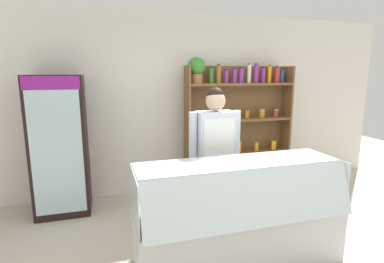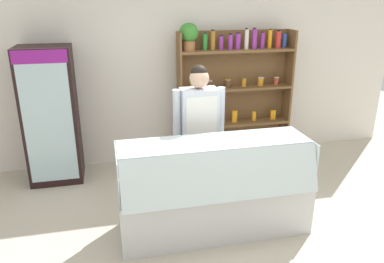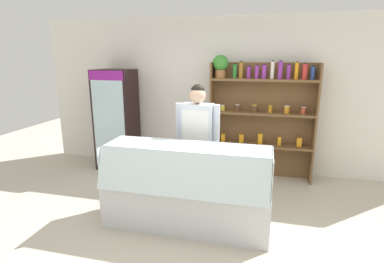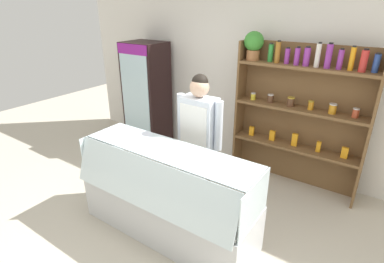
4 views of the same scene
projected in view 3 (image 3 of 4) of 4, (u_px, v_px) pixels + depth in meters
The scene contains 6 objects.
ground_plane at pixel (196, 232), 3.56m from camera, with size 12.00×12.00×0.00m, color beige.
back_wall at pixel (224, 95), 5.32m from camera, with size 6.80×0.10×2.70m, color white.
drinks_fridge at pixel (117, 120), 5.46m from camera, with size 0.67×0.57×1.81m.
shelving_unit at pixel (258, 110), 4.95m from camera, with size 1.70×0.29×2.05m.
deli_display_case at pixel (186, 201), 3.64m from camera, with size 1.98×0.71×1.01m.
shop_clerk at pixel (197, 134), 4.07m from camera, with size 0.61×0.25×1.68m.
Camera 3 is at (0.72, -3.08, 2.03)m, focal length 28.00 mm.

